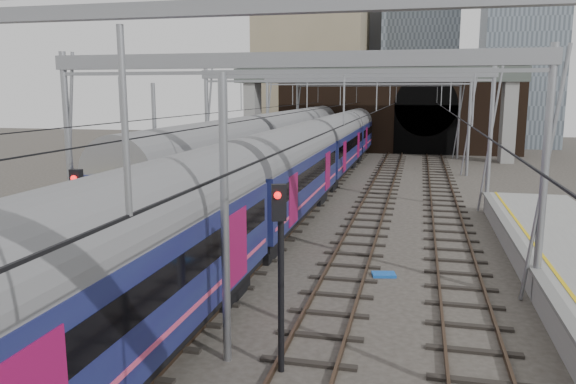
% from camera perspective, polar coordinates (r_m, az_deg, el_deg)
% --- Properties ---
extents(tracks, '(14.40, 80.00, 0.22)m').
position_cam_1_polar(tracks, '(26.50, 3.16, -4.19)').
color(tracks, '#4C3828').
rests_on(tracks, ground).
extents(overhead_line, '(16.80, 80.00, 8.00)m').
position_cam_1_polar(overhead_line, '(32.09, 5.33, 10.08)').
color(overhead_line, gray).
rests_on(overhead_line, ground).
extents(retaining_wall, '(28.00, 2.75, 9.00)m').
position_cam_1_polar(retaining_wall, '(62.34, 10.47, 7.89)').
color(retaining_wall, '#301F15').
rests_on(retaining_wall, ground).
extents(overbridge, '(28.00, 3.00, 9.25)m').
position_cam_1_polar(overbridge, '(56.48, 8.82, 10.71)').
color(overbridge, gray).
rests_on(overbridge, ground).
extents(city_skyline, '(37.50, 27.50, 60.00)m').
position_cam_1_polar(city_skyline, '(81.48, 12.43, 17.31)').
color(city_skyline, tan).
rests_on(city_skyline, ground).
extents(train_main, '(2.84, 65.57, 4.87)m').
position_cam_1_polar(train_main, '(35.82, 2.76, 3.61)').
color(train_main, black).
rests_on(train_main, ground).
extents(train_second, '(3.00, 52.08, 5.10)m').
position_cam_1_polar(train_second, '(44.54, -0.43, 5.02)').
color(train_second, black).
rests_on(train_second, ground).
extents(signal_near_left, '(0.32, 0.46, 4.53)m').
position_cam_1_polar(signal_near_left, '(16.36, -20.18, -3.49)').
color(signal_near_left, black).
rests_on(signal_near_left, ground).
extents(signal_near_centre, '(0.36, 0.46, 4.55)m').
position_cam_1_polar(signal_near_centre, '(12.88, -0.79, -6.40)').
color(signal_near_centre, black).
rests_on(signal_near_centre, ground).
extents(equip_cover_b, '(0.93, 0.69, 0.10)m').
position_cam_1_polar(equip_cover_b, '(22.85, -4.74, -6.47)').
color(equip_cover_b, blue).
rests_on(equip_cover_b, ground).
extents(equip_cover_c, '(0.94, 0.75, 0.10)m').
position_cam_1_polar(equip_cover_c, '(20.81, 9.70, -8.27)').
color(equip_cover_c, blue).
rests_on(equip_cover_c, ground).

